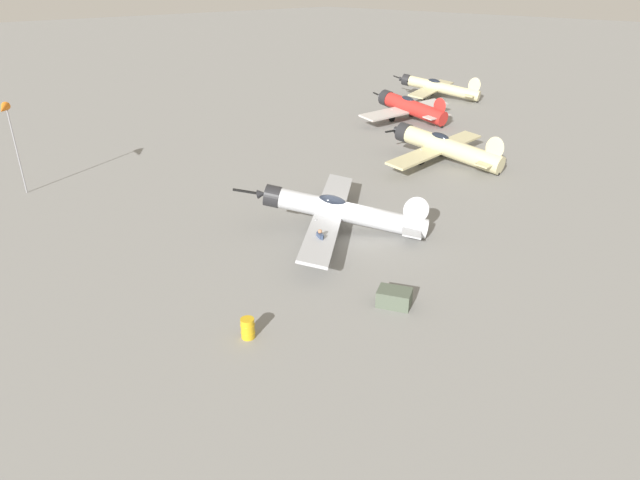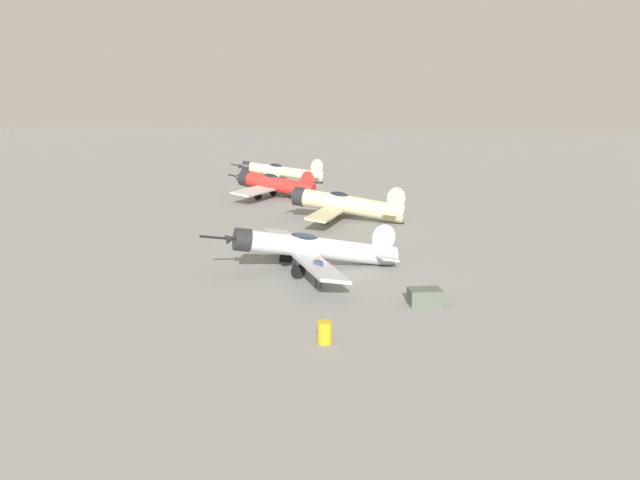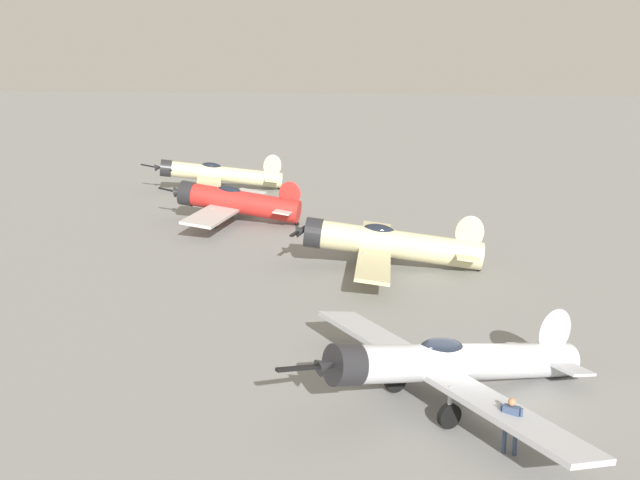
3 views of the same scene
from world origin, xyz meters
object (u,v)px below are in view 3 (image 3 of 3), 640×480
Objects in this scene: airplane_mid_apron at (386,244)px; ground_crew_mechanic at (511,420)px; airplane_foreground at (452,363)px; airplane_far_line at (234,202)px; airplane_outer_stand at (217,174)px.

airplane_mid_apron is 7.39× the size of ground_crew_mechanic.
airplane_foreground is at bearing 97.92° from airplane_mid_apron.
airplane_mid_apron is 1.02× the size of airplane_far_line.
airplane_outer_stand is at bearing -65.70° from airplane_far_line.
airplane_mid_apron is at bearing 140.56° from airplane_far_line.
airplane_outer_stand reaches higher than ground_crew_mechanic.
ground_crew_mechanic is at bearing 80.04° from airplane_foreground.
airplane_foreground is 6.73× the size of ground_crew_mechanic.
ground_crew_mechanic is (-5.14, 19.40, -0.36)m from airplane_mid_apron.
airplane_foreground is 3.70m from ground_crew_mechanic.
airplane_foreground reaches higher than ground_crew_mechanic.
airplane_foreground is at bearing 121.77° from airplane_far_line.
airplane_mid_apron is at bearing 109.43° from airplane_outer_stand.
airplane_outer_stand is (19.40, -38.30, 0.09)m from airplane_foreground.
airplane_foreground is 16.49m from airplane_mid_apron.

